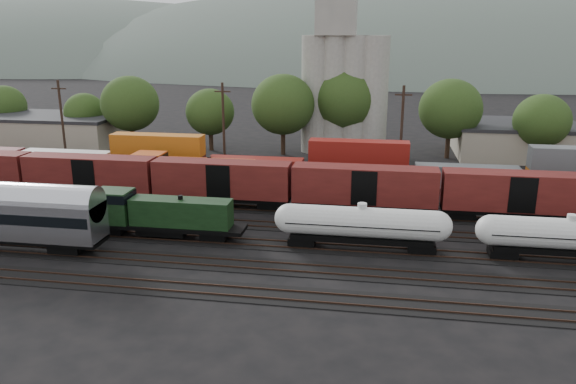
% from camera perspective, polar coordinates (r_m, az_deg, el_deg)
% --- Properties ---
extents(ground, '(600.00, 600.00, 0.00)m').
position_cam_1_polar(ground, '(56.03, -0.62, -3.50)').
color(ground, black).
extents(tracks, '(180.00, 33.20, 0.20)m').
position_cam_1_polar(tracks, '(56.02, -0.62, -3.45)').
color(tracks, black).
rests_on(tracks, ground).
extents(green_locomotive, '(15.70, 2.77, 4.16)m').
position_cam_1_polar(green_locomotive, '(53.83, -13.53, -2.12)').
color(green_locomotive, black).
rests_on(green_locomotive, ground).
extents(tank_car_a, '(15.53, 2.78, 4.07)m').
position_cam_1_polar(tank_car_a, '(49.76, 7.48, -3.25)').
color(tank_car_a, silver).
rests_on(tank_car_a, ground).
extents(tank_car_b, '(15.13, 2.71, 3.97)m').
position_cam_1_polar(tank_car_b, '(52.26, 26.68, -4.02)').
color(tank_car_b, silver).
rests_on(tank_car_b, ground).
extents(orange_locomotive, '(17.68, 2.95, 4.42)m').
position_cam_1_polar(orange_locomotive, '(67.96, -10.38, 2.01)').
color(orange_locomotive, black).
rests_on(orange_locomotive, ground).
extents(boxcar_string, '(138.20, 2.90, 4.20)m').
position_cam_1_polar(boxcar_string, '(61.41, -6.74, 1.21)').
color(boxcar_string, black).
rests_on(boxcar_string, ground).
extents(container_wall, '(160.00, 2.60, 5.80)m').
position_cam_1_polar(container_wall, '(69.50, 1.54, 2.66)').
color(container_wall, black).
rests_on(container_wall, ground).
extents(grain_silo, '(13.40, 5.00, 29.00)m').
position_cam_1_polar(grain_silo, '(88.46, 5.63, 11.20)').
color(grain_silo, '#9E9B91').
rests_on(grain_silo, ground).
extents(industrial_sheds, '(119.38, 17.26, 5.10)m').
position_cam_1_polar(industrial_sheds, '(88.75, 7.61, 5.47)').
color(industrial_sheds, '#9E937F').
rests_on(industrial_sheds, ground).
extents(tree_band, '(162.95, 19.46, 13.41)m').
position_cam_1_polar(tree_band, '(89.45, 6.66, 8.53)').
color(tree_band, black).
rests_on(tree_band, ground).
extents(utility_poles, '(122.20, 0.36, 12.00)m').
position_cam_1_polar(utility_poles, '(75.58, 2.28, 6.55)').
color(utility_poles, black).
rests_on(utility_poles, ground).
extents(distant_hills, '(860.00, 286.00, 130.00)m').
position_cam_1_polar(distant_hills, '(314.77, 12.14, 8.68)').
color(distant_hills, '#59665B').
rests_on(distant_hills, ground).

